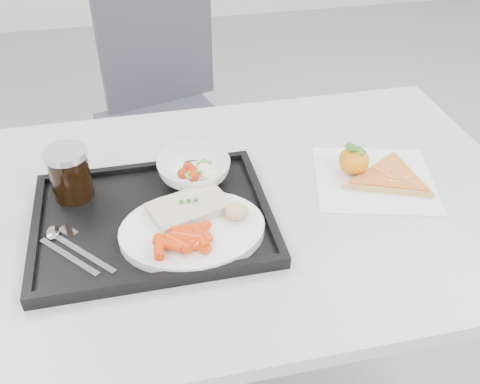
# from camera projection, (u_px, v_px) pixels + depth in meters

# --- Properties ---
(table) EXTENTS (1.20, 0.80, 0.75)m
(table) POSITION_uv_depth(u_px,v_px,m) (239.00, 223.00, 1.14)
(table) COLOR #B7B8BA
(table) RESTS_ON ground
(chair) EXTENTS (0.52, 0.52, 0.93)m
(chair) POSITION_uv_depth(u_px,v_px,m) (164.00, 98.00, 1.91)
(chair) COLOR #3A3B42
(chair) RESTS_ON ground
(tray) EXTENTS (0.45, 0.35, 0.03)m
(tray) POSITION_uv_depth(u_px,v_px,m) (153.00, 220.00, 1.03)
(tray) COLOR black
(tray) RESTS_ON table
(dinner_plate) EXTENTS (0.27, 0.27, 0.02)m
(dinner_plate) POSITION_uv_depth(u_px,v_px,m) (192.00, 230.00, 0.99)
(dinner_plate) COLOR white
(dinner_plate) RESTS_ON tray
(fish_fillet) EXTENTS (0.17, 0.13, 0.03)m
(fish_fillet) POSITION_uv_depth(u_px,v_px,m) (189.00, 208.00, 1.01)
(fish_fillet) COLOR beige
(fish_fillet) RESTS_ON dinner_plate
(bread_roll) EXTENTS (0.06, 0.05, 0.03)m
(bread_roll) POSITION_uv_depth(u_px,v_px,m) (237.00, 211.00, 0.99)
(bread_roll) COLOR beige
(bread_roll) RESTS_ON dinner_plate
(salad_bowl) EXTENTS (0.15, 0.15, 0.05)m
(salad_bowl) POSITION_uv_depth(u_px,v_px,m) (194.00, 170.00, 1.11)
(salad_bowl) COLOR white
(salad_bowl) RESTS_ON tray
(cola_glass) EXTENTS (0.08, 0.08, 0.11)m
(cola_glass) POSITION_uv_depth(u_px,v_px,m) (70.00, 173.00, 1.05)
(cola_glass) COLOR black
(cola_glass) RESTS_ON tray
(cutlery) EXTENTS (0.14, 0.15, 0.01)m
(cutlery) POSITION_uv_depth(u_px,v_px,m) (68.00, 246.00, 0.96)
(cutlery) COLOR silver
(cutlery) RESTS_ON tray
(napkin) EXTENTS (0.30, 0.30, 0.00)m
(napkin) POSITION_uv_depth(u_px,v_px,m) (374.00, 179.00, 1.15)
(napkin) COLOR white
(napkin) RESTS_ON table
(tangerine) EXTENTS (0.08, 0.08, 0.07)m
(tangerine) POSITION_uv_depth(u_px,v_px,m) (354.00, 160.00, 1.15)
(tangerine) COLOR orange
(tangerine) RESTS_ON napkin
(pizza_slice) EXTENTS (0.24, 0.24, 0.02)m
(pizza_slice) POSITION_uv_depth(u_px,v_px,m) (390.00, 177.00, 1.14)
(pizza_slice) COLOR tan
(pizza_slice) RESTS_ON napkin
(carrot_pile) EXTENTS (0.11, 0.08, 0.03)m
(carrot_pile) POSITION_uv_depth(u_px,v_px,m) (186.00, 240.00, 0.93)
(carrot_pile) COLOR red
(carrot_pile) RESTS_ON dinner_plate
(salad_contents) EXTENTS (0.09, 0.07, 0.03)m
(salad_contents) POSITION_uv_depth(u_px,v_px,m) (201.00, 173.00, 1.09)
(salad_contents) COLOR #A72B0B
(salad_contents) RESTS_ON salad_bowl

